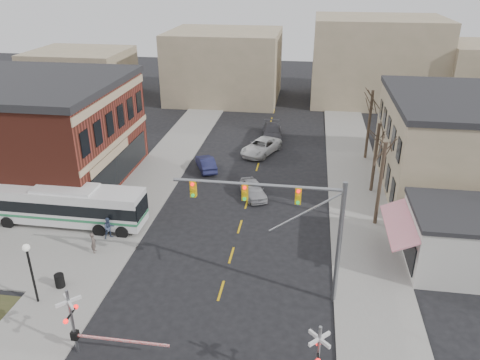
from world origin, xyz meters
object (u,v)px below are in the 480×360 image
Objects in this scene: transit_bus at (68,205)px; car_d at (272,132)px; street_lamp at (29,261)px; traffic_signal_mast at (293,215)px; pedestrian_far at (109,228)px; car_b at (206,163)px; trash_bin at (60,281)px; rr_crossing_west at (80,323)px; rr_crossing_east at (308,360)px; car_c at (261,147)px; pedestrian_near at (93,243)px; car_a at (253,189)px.

transit_bus reaches higher than car_d.
traffic_signal_mast is at bearing 10.95° from street_lamp.
transit_bus is at bearing 114.38° from pedestrian_far.
pedestrian_far reaches higher than car_b.
trash_bin is 0.17× the size of car_d.
rr_crossing_east is at bearing -3.59° from rr_crossing_west.
car_c is (6.12, 29.88, -1.19)m from rr_crossing_west.
pedestrian_near is (0.48, 4.01, 0.33)m from trash_bin.
transit_bus is 2.16× the size of car_c.
car_b is at bearing 87.28° from rr_crossing_west.
car_d reaches higher than car_a.
street_lamp is at bearing -169.05° from traffic_signal_mast.
traffic_signal_mast is 14.98m from pedestrian_near.
rr_crossing_west reaches higher than pedestrian_far.
traffic_signal_mast is 1.74× the size of rr_crossing_east.
car_d is at bearing 70.19° from street_lamp.
trash_bin is at bearing 154.36° from pedestrian_near.
car_c is 5.25m from car_d.
car_d is 3.19× the size of pedestrian_far.
pedestrian_far is (3.95, -1.60, -0.80)m from transit_bus.
pedestrian_near reaches higher than trash_bin.
car_d is at bearing 70.32° from trash_bin.
pedestrian_near is at bearing 169.18° from traffic_signal_mast.
car_b is (-10.46, 25.41, -1.28)m from rr_crossing_east.
car_c is 23.08m from pedestrian_near.
pedestrian_far is at bearing 161.15° from traffic_signal_mast.
transit_bus is 7.80× the size of pedestrian_near.
car_d is (0.73, 5.20, 0.00)m from car_c.
car_b is 0.78× the size of car_d.
rr_crossing_west is at bearing -35.85° from street_lamp.
street_lamp is 2.62× the size of pedestrian_near.
rr_crossing_west is (-10.45, -6.23, -3.76)m from traffic_signal_mast.
rr_crossing_west is 3.61× the size of pedestrian_near.
traffic_signal_mast reaches higher than pedestrian_far.
transit_bus reaches higher than pedestrian_far.
traffic_signal_mast is 6.30× the size of pedestrian_near.
pedestrian_near is at bearing -44.69° from transit_bus.
car_a is at bearing -96.65° from car_d.
car_d is at bearing 97.61° from rr_crossing_east.
traffic_signal_mast reaches higher than street_lamp.
rr_crossing_east reaches higher than trash_bin.
rr_crossing_east is at bearing -80.40° from traffic_signal_mast.
transit_bus is 2.25× the size of car_d.
street_lamp reaches higher than rr_crossing_west.
street_lamp is at bearing -115.39° from car_d.
rr_crossing_east reaches higher than car_a.
car_d is 3.47× the size of pedestrian_near.
traffic_signal_mast is (17.55, -6.25, 3.97)m from transit_bus.
rr_crossing_east is 17.94m from pedestrian_near.
rr_crossing_east is 27.51m from car_b.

